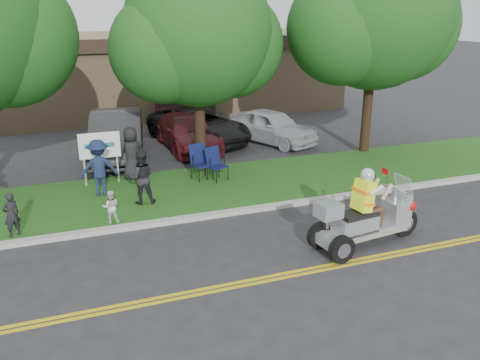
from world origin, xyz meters
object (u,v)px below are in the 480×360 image
object	(u,v)px
lawn_chair_b	(215,162)
parked_car_mid	(199,125)
lawn_chair_a	(200,159)
parked_car_left	(117,135)
parked_car_right	(187,132)
spectator_adult_mid	(141,177)
parked_car_far_right	(272,126)
trike_scooter	(365,220)

from	to	relation	value
lawn_chair_b	parked_car_mid	world-z (taller)	parked_car_mid
lawn_chair_a	parked_car_left	xyz separation A→B (m)	(-2.14, 3.66, 0.13)
parked_car_mid	lawn_chair_b	bearing A→B (deg)	-120.31
lawn_chair_b	parked_car_right	size ratio (longest dim) A/B	0.23
spectator_adult_mid	parked_car_far_right	distance (m)	8.20
spectator_adult_mid	parked_car_far_right	xyz separation A→B (m)	(6.30, 5.24, -0.17)
parked_car_mid	spectator_adult_mid	bearing A→B (deg)	-138.61
trike_scooter	spectator_adult_mid	distance (m)	6.23
trike_scooter	parked_car_far_right	bearing A→B (deg)	72.19
parked_car_left	parked_car_right	distance (m)	2.84
parked_car_mid	parked_car_far_right	world-z (taller)	parked_car_mid
parked_car_left	parked_car_right	size ratio (longest dim) A/B	1.15
trike_scooter	parked_car_right	xyz separation A→B (m)	(-1.63, 10.00, -0.02)
parked_car_right	parked_car_far_right	size ratio (longest dim) A/B	1.12
lawn_chair_a	parked_car_far_right	world-z (taller)	parked_car_far_right
spectator_adult_mid	parked_car_mid	xyz separation A→B (m)	(3.51, 6.41, -0.16)
parked_car_right	parked_car_mid	bearing A→B (deg)	46.36
lawn_chair_b	parked_car_right	distance (m)	4.39
parked_car_left	trike_scooter	bearing A→B (deg)	-54.84
trike_scooter	lawn_chair_a	size ratio (longest dim) A/B	2.66
spectator_adult_mid	parked_car_mid	size ratio (longest dim) A/B	0.30
parked_car_left	lawn_chair_b	bearing A→B (deg)	-46.81
trike_scooter	parked_car_right	bearing A→B (deg)	92.40
trike_scooter	parked_car_left	world-z (taller)	trike_scooter
trike_scooter	spectator_adult_mid	xyz separation A→B (m)	(-4.44, 4.37, 0.19)
spectator_adult_mid	parked_car_far_right	world-z (taller)	spectator_adult_mid
lawn_chair_a	parked_car_right	bearing A→B (deg)	66.36
spectator_adult_mid	trike_scooter	bearing A→B (deg)	142.58
parked_car_left	parked_car_far_right	distance (m)	6.29
trike_scooter	parked_car_far_right	size ratio (longest dim) A/B	0.73
trike_scooter	parked_car_left	distance (m)	10.56
parked_car_left	parked_car_mid	bearing A→B (deg)	29.36
lawn_chair_b	parked_car_mid	bearing A→B (deg)	56.45
trike_scooter	lawn_chair_b	world-z (taller)	trike_scooter
lawn_chair_b	parked_car_far_right	distance (m)	5.46
spectator_adult_mid	parked_car_far_right	bearing A→B (deg)	-133.13
parked_car_right	trike_scooter	bearing A→B (deg)	-82.59
parked_car_left	parked_car_right	world-z (taller)	parked_car_left
lawn_chair_b	parked_car_left	bearing A→B (deg)	99.68
lawn_chair_b	parked_car_far_right	world-z (taller)	parked_car_far_right
parked_car_far_right	lawn_chair_a	bearing A→B (deg)	-162.96
parked_car_mid	parked_car_right	xyz separation A→B (m)	(-0.70, -0.78, -0.05)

